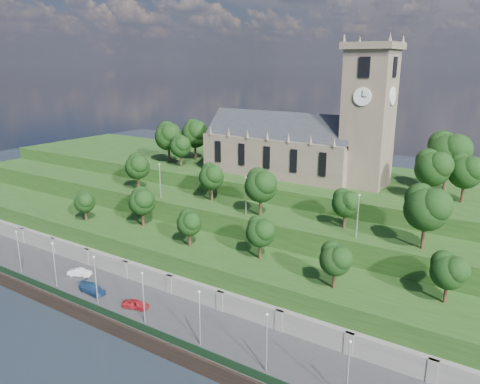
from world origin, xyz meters
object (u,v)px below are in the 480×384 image
Objects in this scene: car_right at (92,288)px; car_middle at (80,272)px; church at (302,140)px; car_left at (136,304)px.

car_middle is at bearing 70.52° from car_right.
car_middle is 7.39m from car_right.
church reaches higher than car_left.
car_right reaches higher than car_middle.
car_right is at bearing -111.23° from church.
car_right reaches higher than car_left.
car_left is 0.99× the size of car_middle.
church is 49.24m from car_middle.
church is 7.48× the size of car_right.
car_middle is at bearing -120.66° from church.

